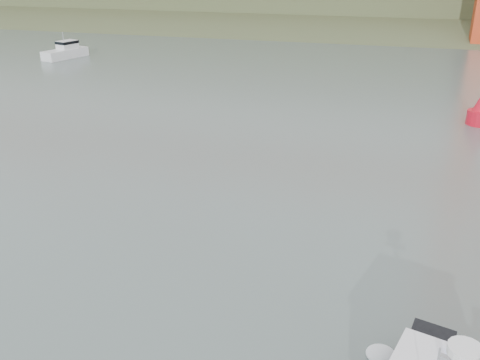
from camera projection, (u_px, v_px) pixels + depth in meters
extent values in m
plane|color=slate|center=(167.00, 351.00, 18.53)|extent=(400.00, 400.00, 0.00)
cube|color=#404F2D|center=(365.00, 28.00, 99.79)|extent=(500.00, 44.72, 16.25)
cylinder|color=white|center=(465.00, 351.00, 10.89)|extent=(0.72, 0.72, 0.19)
cube|color=silver|center=(65.00, 54.00, 70.62)|extent=(3.73, 6.64, 1.26)
cube|color=silver|center=(67.00, 45.00, 70.62)|extent=(2.30, 2.88, 1.26)
cube|color=black|center=(67.00, 42.00, 70.45)|extent=(2.37, 2.95, 0.37)
cylinder|color=#9A9DA3|center=(63.00, 37.00, 69.76)|extent=(0.08, 0.08, 1.26)
cylinder|color=red|center=(479.00, 119.00, 43.05)|extent=(2.05, 2.05, 1.36)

